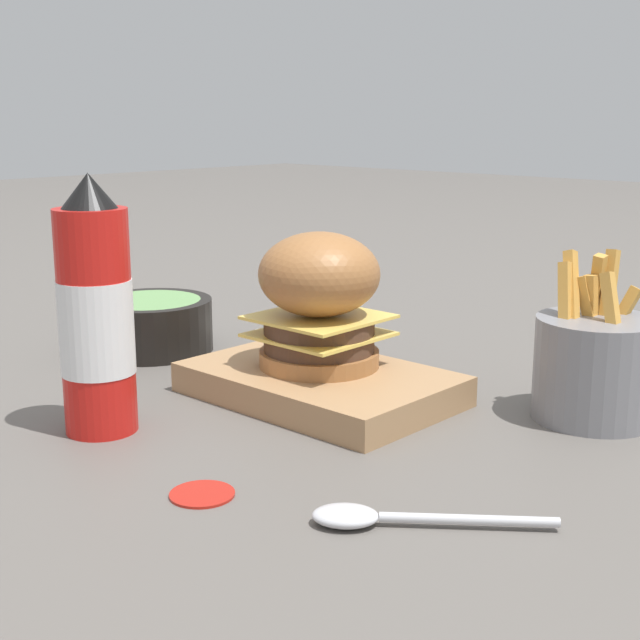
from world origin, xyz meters
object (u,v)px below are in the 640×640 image
object	(u,v)px
serving_board	(320,384)
ketchup_bottle	(96,316)
side_bowl	(151,324)
burger	(319,299)
spoon	(374,517)
fries_basket	(595,366)

from	to	relation	value
serving_board	ketchup_bottle	bearing A→B (deg)	-112.33
side_bowl	serving_board	bearing A→B (deg)	0.31
burger	ketchup_bottle	world-z (taller)	ketchup_bottle
side_bowl	spoon	xyz separation A→B (m)	(0.49, -0.18, -0.03)
ketchup_bottle	serving_board	bearing A→B (deg)	67.67
serving_board	burger	xyz separation A→B (m)	(-0.01, 0.01, 0.08)
serving_board	fries_basket	distance (m)	0.26
burger	fries_basket	world-z (taller)	burger
serving_board	burger	distance (m)	0.08
ketchup_bottle	fries_basket	size ratio (longest dim) A/B	1.47
serving_board	ketchup_bottle	distance (m)	0.23
burger	side_bowl	size ratio (longest dim) A/B	0.92
ketchup_bottle	burger	bearing A→B (deg)	71.02
ketchup_bottle	fries_basket	xyz separation A→B (m)	(0.30, 0.33, -0.05)
serving_board	side_bowl	world-z (taller)	side_bowl
burger	fries_basket	distance (m)	0.27
fries_basket	ketchup_bottle	bearing A→B (deg)	-133.15
fries_basket	serving_board	bearing A→B (deg)	-150.26
serving_board	fries_basket	xyz separation A→B (m)	(0.22, 0.13, 0.04)
serving_board	ketchup_bottle	size ratio (longest dim) A/B	1.13
serving_board	side_bowl	bearing A→B (deg)	-179.69
serving_board	burger	bearing A→B (deg)	135.93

